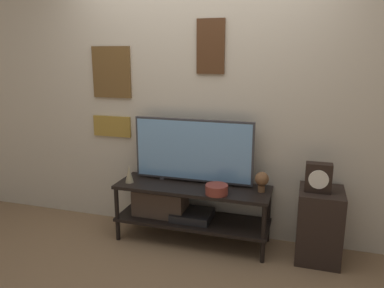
{
  "coord_description": "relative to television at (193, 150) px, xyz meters",
  "views": [
    {
      "loc": [
        0.95,
        -2.82,
        1.71
      ],
      "look_at": [
        -0.0,
        0.26,
        0.93
      ],
      "focal_mm": 35.0,
      "sensor_mm": 36.0,
      "label": 1
    }
  ],
  "objects": [
    {
      "name": "ground_plane",
      "position": [
        0.03,
        -0.36,
        -0.85
      ],
      "size": [
        12.0,
        12.0,
        0.0
      ],
      "primitive_type": "plane",
      "color": "#846647"
    },
    {
      "name": "wall_back",
      "position": [
        0.02,
        0.18,
        0.5
      ],
      "size": [
        6.4,
        0.08,
        2.7
      ],
      "color": "beige",
      "rests_on": "ground_plane"
    },
    {
      "name": "media_console",
      "position": [
        -0.09,
        -0.1,
        -0.51
      ],
      "size": [
        1.41,
        0.45,
        0.54
      ],
      "color": "black",
      "rests_on": "ground_plane"
    },
    {
      "name": "television",
      "position": [
        0.0,
        0.0,
        0.0
      ],
      "size": [
        1.12,
        0.05,
        0.6
      ],
      "color": "#333338",
      "rests_on": "media_console"
    },
    {
      "name": "vase_wide_bowl",
      "position": [
        0.28,
        -0.23,
        -0.27
      ],
      "size": [
        0.2,
        0.2,
        0.08
      ],
      "color": "brown",
      "rests_on": "media_console"
    },
    {
      "name": "vase_slim_bronze",
      "position": [
        -0.57,
        -0.18,
        -0.23
      ],
      "size": [
        0.08,
        0.08,
        0.16
      ],
      "color": "tan",
      "rests_on": "media_console"
    },
    {
      "name": "decorative_bust",
      "position": [
        0.64,
        -0.06,
        -0.2
      ],
      "size": [
        0.12,
        0.12,
        0.18
      ],
      "color": "brown",
      "rests_on": "media_console"
    },
    {
      "name": "side_table",
      "position": [
        1.14,
        -0.08,
        -0.54
      ],
      "size": [
        0.36,
        0.41,
        0.62
      ],
      "color": "black",
      "rests_on": "ground_plane"
    },
    {
      "name": "mantel_clock",
      "position": [
        1.1,
        -0.12,
        -0.11
      ],
      "size": [
        0.21,
        0.11,
        0.24
      ],
      "color": "black",
      "rests_on": "side_table"
    }
  ]
}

